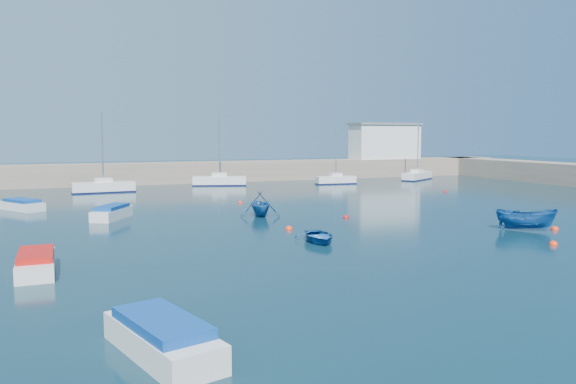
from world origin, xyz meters
name	(u,v)px	position (x,y,z in m)	size (l,w,h in m)	color
ground	(351,250)	(0.00, 0.00, 0.00)	(220.00, 220.00, 0.00)	#0B2733
back_wall	(183,172)	(0.00, 46.00, 1.30)	(96.00, 4.50, 2.60)	gray
right_arm	(528,171)	(44.00, 32.00, 1.30)	(4.50, 32.00, 2.60)	gray
harbor_office	(385,142)	(30.00, 46.00, 5.10)	(10.00, 4.00, 5.00)	silver
sailboat_5	(104,187)	(-10.44, 36.52, 0.62)	(6.52, 2.20, 8.49)	silver
sailboat_6	(220,180)	(3.25, 40.06, 0.62)	(6.65, 3.62, 8.49)	silver
sailboat_7	(336,180)	(17.34, 36.68, 0.55)	(5.11, 1.74, 6.76)	silver
sailboat_8	(417,176)	(30.72, 38.52, 0.57)	(6.43, 5.13, 8.51)	silver
motorboat_0	(36,263)	(-15.48, 0.70, 0.46)	(1.57, 4.39, 0.98)	silver
motorboat_1	(112,212)	(-11.07, 16.37, 0.48)	(3.34, 4.35, 1.02)	silver
motorboat_2	(22,205)	(-17.57, 24.13, 0.43)	(3.74, 4.63, 0.92)	silver
motorboat_3	(162,337)	(-11.74, -10.91, 0.52)	(2.87, 4.98, 1.10)	silver
dinghy_center	(319,236)	(-0.68, 2.66, 0.34)	(2.32, 3.25, 0.67)	#144A8D
dinghy_left	(260,204)	(-0.45, 13.83, 0.92)	(3.01, 3.49, 1.84)	#144A8D
dinghy_right	(526,219)	(13.47, 1.34, 0.72)	(1.39, 3.71, 1.43)	#144A8D
buoy_0	(289,229)	(-0.67, 7.29, 0.00)	(0.50, 0.50, 0.50)	#FA2E0D
buoy_1	(346,218)	(5.19, 10.52, 0.00)	(0.46, 0.46, 0.46)	#B60D11
buoy_2	(555,230)	(15.39, 0.79, 0.00)	(0.50, 0.50, 0.50)	#FA2E0D
buoy_3	(240,203)	(0.49, 22.17, 0.00)	(0.40, 0.40, 0.40)	#FA2E0D
buoy_4	(445,192)	(24.01, 23.54, 0.00)	(0.38, 0.38, 0.38)	#B60D11
buoy_5	(553,245)	(11.24, -2.98, 0.00)	(0.48, 0.48, 0.48)	#FA2E0D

